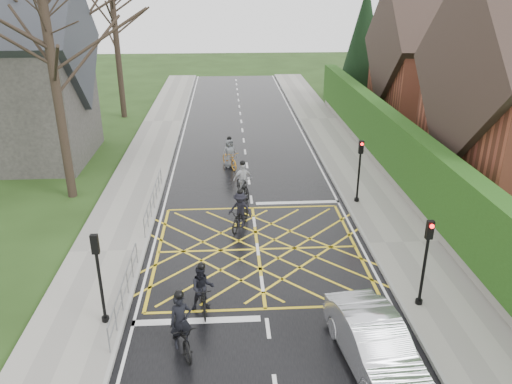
{
  "coord_description": "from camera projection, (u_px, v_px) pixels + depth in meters",
  "views": [
    {
      "loc": [
        -1.14,
        -17.67,
        10.04
      ],
      "look_at": [
        0.11,
        2.9,
        1.3
      ],
      "focal_mm": 35.0,
      "sensor_mm": 36.0,
      "label": 1
    }
  ],
  "objects": [
    {
      "name": "cyclist_front",
      "position": [
        243.0,
        183.0,
        25.03
      ],
      "size": [
        1.08,
        1.92,
        1.86
      ],
      "rotation": [
        0.0,
        0.0,
        0.3
      ],
      "color": "black",
      "rests_on": "ground"
    },
    {
      "name": "stone_wall",
      "position": [
        398.0,
        182.0,
        26.03
      ],
      "size": [
        0.5,
        38.0,
        0.7
      ],
      "primitive_type": "cube",
      "color": "slate",
      "rests_on": "ground"
    },
    {
      "name": "church",
      "position": [
        9.0,
        78.0,
        28.57
      ],
      "size": [
        8.8,
        7.8,
        11.0
      ],
      "color": "#2D2B28",
      "rests_on": "ground"
    },
    {
      "name": "cyclist_rear",
      "position": [
        181.0,
        330.0,
        14.56
      ],
      "size": [
        1.36,
        2.13,
        1.95
      ],
      "rotation": [
        0.0,
        0.0,
        0.36
      ],
      "color": "black",
      "rests_on": "ground"
    },
    {
      "name": "traffic_light_se",
      "position": [
        425.0,
        264.0,
        15.99
      ],
      "size": [
        0.24,
        0.31,
        3.21
      ],
      "rotation": [
        0.0,
        0.0,
        3.14
      ],
      "color": "black",
      "rests_on": "ground"
    },
    {
      "name": "traffic_light_sw",
      "position": [
        100.0,
        280.0,
        15.15
      ],
      "size": [
        0.24,
        0.31,
        3.21
      ],
      "color": "black",
      "rests_on": "ground"
    },
    {
      "name": "sidewalk_left",
      "position": [
        108.0,
        252.0,
        19.85
      ],
      "size": [
        3.0,
        80.0,
        0.15
      ],
      "primitive_type": "cube",
      "color": "gray",
      "rests_on": "ground"
    },
    {
      "name": "tree_mid",
      "position": [
        72.0,
        7.0,
        29.15
      ],
      "size": [
        10.08,
        10.08,
        12.48
      ],
      "color": "black",
      "rests_on": "ground"
    },
    {
      "name": "hedge",
      "position": [
        402.0,
        150.0,
        25.34
      ],
      "size": [
        0.9,
        38.0,
        2.8
      ],
      "primitive_type": "cube",
      "color": "#1D3C10",
      "rests_on": "stone_wall"
    },
    {
      "name": "railing_south",
      "position": [
        124.0,
        285.0,
        16.44
      ],
      "size": [
        0.05,
        5.04,
        1.03
      ],
      "color": "slate",
      "rests_on": "ground"
    },
    {
      "name": "tree_near",
      "position": [
        47.0,
        33.0,
        22.14
      ],
      "size": [
        9.24,
        9.24,
        11.44
      ],
      "color": "black",
      "rests_on": "ground"
    },
    {
      "name": "traffic_light_ne",
      "position": [
        359.0,
        172.0,
        23.71
      ],
      "size": [
        0.24,
        0.31,
        3.21
      ],
      "rotation": [
        0.0,
        0.0,
        3.14
      ],
      "color": "black",
      "rests_on": "ground"
    },
    {
      "name": "tree_far",
      "position": [
        115.0,
        22.0,
        37.11
      ],
      "size": [
        8.4,
        8.4,
        10.4
      ],
      "color": "black",
      "rests_on": "ground"
    },
    {
      "name": "car",
      "position": [
        375.0,
        344.0,
        13.85
      ],
      "size": [
        2.14,
        4.63,
        1.47
      ],
      "primitive_type": "imported",
      "rotation": [
        0.0,
        0.0,
        0.13
      ],
      "color": "silver",
      "rests_on": "ground"
    },
    {
      "name": "cyclist_mid",
      "position": [
        240.0,
        214.0,
        21.8
      ],
      "size": [
        1.3,
        1.96,
        1.8
      ],
      "rotation": [
        0.0,
        0.0,
        -0.39
      ],
      "color": "black",
      "rests_on": "ground"
    },
    {
      "name": "conifer",
      "position": [
        363.0,
        45.0,
        42.76
      ],
      "size": [
        4.6,
        4.6,
        10.0
      ],
      "color": "black",
      "rests_on": "ground"
    },
    {
      "name": "railing_north",
      "position": [
        153.0,
        195.0,
        23.33
      ],
      "size": [
        0.05,
        6.04,
        1.03
      ],
      "color": "slate",
      "rests_on": "ground"
    },
    {
      "name": "ground",
      "position": [
        258.0,
        249.0,
        20.22
      ],
      "size": [
        120.0,
        120.0,
        0.0
      ],
      "primitive_type": "plane",
      "color": "black",
      "rests_on": "ground"
    },
    {
      "name": "cyclist_lead",
      "position": [
        230.0,
        157.0,
        28.9
      ],
      "size": [
        1.36,
        2.02,
        1.86
      ],
      "rotation": [
        0.0,
        0.0,
        0.4
      ],
      "color": "#B67116",
      "rests_on": "ground"
    },
    {
      "name": "sidewalk_right",
      "position": [
        403.0,
        243.0,
        20.52
      ],
      "size": [
        3.0,
        80.0,
        0.15
      ],
      "primitive_type": "cube",
      "color": "gray",
      "rests_on": "ground"
    },
    {
      "name": "road",
      "position": [
        258.0,
        249.0,
        20.22
      ],
      "size": [
        9.0,
        80.0,
        0.01
      ],
      "primitive_type": "cube",
      "color": "black",
      "rests_on": "ground"
    },
    {
      "name": "house_far",
      "position": [
        446.0,
        66.0,
        35.88
      ],
      "size": [
        9.8,
        8.8,
        10.3
      ],
      "color": "brown",
      "rests_on": "ground"
    },
    {
      "name": "cyclist_back",
      "position": [
        203.0,
        293.0,
        16.26
      ],
      "size": [
        0.86,
        1.8,
        1.76
      ],
      "rotation": [
        0.0,
        0.0,
        0.13
      ],
      "color": "black",
      "rests_on": "ground"
    }
  ]
}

